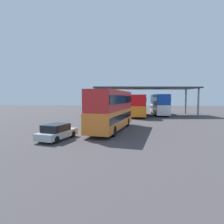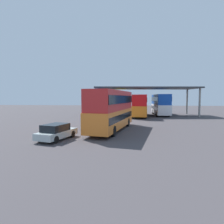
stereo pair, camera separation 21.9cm
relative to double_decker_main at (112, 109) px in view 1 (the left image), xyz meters
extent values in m
plane|color=#443F43|center=(-0.91, -2.47, -2.35)|extent=(140.00, 140.00, 0.00)
cube|color=orange|center=(0.00, -0.01, -1.05)|extent=(4.29, 10.68, 1.89)
cube|color=red|center=(0.00, -0.01, 0.92)|extent=(4.18, 10.46, 2.05)
cube|color=black|center=(0.00, -0.01, -0.83)|extent=(4.25, 10.27, 0.64)
cube|color=black|center=(0.00, -0.01, 1.02)|extent=(4.25, 10.27, 0.82)
cube|color=black|center=(0.94, 5.05, -0.77)|extent=(2.05, 0.48, 1.13)
cube|color=orange|center=(0.94, 5.05, 0.14)|extent=(1.69, 0.39, 0.36)
cylinder|color=black|center=(-0.49, 3.36, -1.85)|extent=(0.46, 1.03, 1.00)
cylinder|color=black|center=(1.66, 2.96, -1.85)|extent=(0.46, 1.03, 1.00)
cylinder|color=black|center=(-1.67, -2.98, -1.85)|extent=(0.46, 1.03, 1.00)
cylinder|color=black|center=(0.48, -3.38, -1.85)|extent=(0.46, 1.03, 1.00)
cube|color=#ADBABA|center=(-4.16, -5.09, -1.85)|extent=(2.59, 4.16, 0.55)
cube|color=black|center=(-4.21, -5.28, -1.29)|extent=(2.03, 2.44, 0.58)
cylinder|color=black|center=(-4.59, -3.74, -2.05)|extent=(0.34, 0.63, 0.60)
cylinder|color=black|center=(-3.13, -4.12, -2.05)|extent=(0.34, 0.63, 0.60)
cylinder|color=black|center=(-5.19, -6.06, -2.05)|extent=(0.34, 0.63, 0.60)
cylinder|color=black|center=(-3.73, -6.44, -2.05)|extent=(0.34, 0.63, 0.60)
cube|color=silver|center=(-4.10, 17.20, -1.07)|extent=(3.41, 10.92, 1.86)
cube|color=#174698|center=(-4.10, 17.20, 0.86)|extent=(3.31, 10.70, 2.01)
cube|color=black|center=(-4.10, 17.20, -0.85)|extent=(3.40, 10.50, 0.63)
cube|color=black|center=(-4.10, 17.20, 0.96)|extent=(3.40, 10.50, 0.80)
cube|color=black|center=(-4.56, 22.50, -0.79)|extent=(2.10, 0.28, 1.11)
cube|color=orange|center=(-4.56, 22.50, 0.10)|extent=(1.73, 0.23, 0.36)
cylinder|color=black|center=(-5.50, 20.42, -1.85)|extent=(0.37, 1.02, 1.00)
cylinder|color=black|center=(-3.28, 20.62, -1.85)|extent=(0.37, 1.02, 1.00)
cylinder|color=black|center=(-4.91, 13.78, -1.85)|extent=(0.37, 1.02, 1.00)
cylinder|color=black|center=(-2.69, 13.98, -1.85)|extent=(0.37, 1.02, 1.00)
cube|color=white|center=(-0.37, 18.94, -1.04)|extent=(2.70, 10.53, 1.92)
cube|color=orange|center=(-0.37, 18.94, 0.97)|extent=(2.62, 10.32, 2.08)
cube|color=black|center=(-0.37, 18.94, -0.81)|extent=(2.72, 10.11, 0.65)
cube|color=black|center=(-0.37, 18.94, 1.07)|extent=(2.72, 10.11, 0.83)
cube|color=black|center=(-0.23, 24.12, -0.75)|extent=(2.05, 0.16, 1.15)
cube|color=orange|center=(-0.23, 24.12, 0.17)|extent=(1.69, 0.13, 0.36)
cylinder|color=black|center=(-1.37, 22.21, -1.85)|extent=(0.31, 1.01, 1.00)
cylinder|color=black|center=(0.80, 22.15, -1.85)|extent=(0.31, 1.01, 1.00)
cylinder|color=black|center=(-1.55, 15.72, -1.85)|extent=(0.31, 1.01, 1.00)
cylinder|color=black|center=(0.63, 15.67, -1.85)|extent=(0.31, 1.01, 1.00)
cube|color=orange|center=(3.76, 16.15, -1.10)|extent=(3.35, 11.18, 1.79)
cube|color=red|center=(3.76, 16.15, 0.76)|extent=(3.26, 10.96, 1.94)
cube|color=black|center=(3.76, 16.15, -0.89)|extent=(3.35, 10.75, 0.61)
cube|color=black|center=(3.76, 16.15, 0.86)|extent=(3.35, 10.75, 0.78)
cube|color=black|center=(4.17, 21.59, -0.84)|extent=(2.14, 0.26, 1.07)
cube|color=orange|center=(4.17, 21.59, 0.02)|extent=(1.76, 0.21, 0.36)
cylinder|color=black|center=(2.88, 19.65, -1.85)|extent=(0.36, 1.02, 1.00)
cylinder|color=black|center=(5.15, 19.47, -1.85)|extent=(0.36, 1.02, 1.00)
cylinder|color=black|center=(2.36, 12.83, -1.85)|extent=(0.36, 1.02, 1.00)
cylinder|color=black|center=(4.63, 12.66, -1.85)|extent=(0.36, 1.02, 1.00)
cube|color=white|center=(7.96, 19.12, -1.07)|extent=(2.57, 10.34, 1.86)
cube|color=#1242A8|center=(7.96, 19.12, 0.86)|extent=(2.50, 10.13, 2.01)
cube|color=black|center=(7.96, 19.12, -0.85)|extent=(2.61, 9.93, 0.63)
cube|color=black|center=(7.96, 19.12, 0.96)|extent=(2.61, 9.93, 0.80)
cube|color=black|center=(7.91, 24.23, -0.79)|extent=(2.10, 0.12, 1.11)
cube|color=orange|center=(7.91, 24.23, 0.10)|extent=(1.73, 0.10, 0.36)
cylinder|color=black|center=(6.81, 22.31, -1.85)|extent=(0.29, 1.00, 1.00)
cylinder|color=black|center=(9.04, 22.33, -1.85)|extent=(0.29, 1.00, 1.00)
cylinder|color=black|center=(6.87, 15.91, -1.85)|extent=(0.29, 1.00, 1.00)
cylinder|color=black|center=(9.11, 15.93, -1.85)|extent=(0.29, 1.00, 1.00)
cube|color=#33353A|center=(4.90, 18.10, 3.13)|extent=(20.95, 9.26, 0.25)
cylinder|color=#9E9B93|center=(14.05, 22.06, 0.33)|extent=(0.36, 0.36, 5.35)
cylinder|color=#9E9B93|center=(14.71, 16.33, 0.33)|extent=(0.36, 0.36, 5.35)
cylinder|color=#9E9B93|center=(-4.90, 19.87, 0.33)|extent=(0.36, 0.36, 5.35)
cylinder|color=#9E9B93|center=(-4.24, 14.13, 0.33)|extent=(0.36, 0.36, 5.35)
camera|label=1|loc=(1.93, -20.32, 1.19)|focal=30.20mm
camera|label=2|loc=(2.15, -20.30, 1.19)|focal=30.20mm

